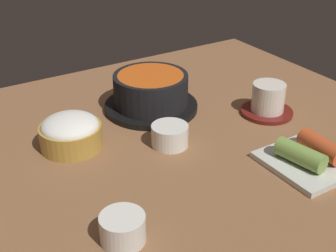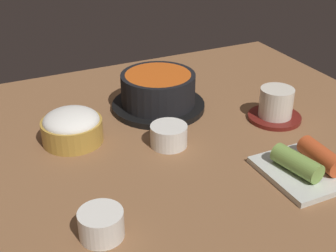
{
  "view_description": "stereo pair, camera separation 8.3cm",
  "coord_description": "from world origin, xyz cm",
  "px_view_note": "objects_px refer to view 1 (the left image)",
  "views": [
    {
      "loc": [
        -36.74,
        -64.13,
        44.96
      ],
      "look_at": [
        2.0,
        -2.0,
        5.0
      ],
      "focal_mm": 49.72,
      "sensor_mm": 36.0,
      "label": 1
    },
    {
      "loc": [
        -29.44,
        -68.13,
        44.96
      ],
      "look_at": [
        2.0,
        -2.0,
        5.0
      ],
      "focal_mm": 49.72,
      "sensor_mm": 36.0,
      "label": 2
    }
  ],
  "objects_px": {
    "stone_pot": "(151,93)",
    "side_bowl_near": "(123,228)",
    "kimchi_plate": "(310,156)",
    "tea_cup_with_saucer": "(268,101)",
    "rice_bowl": "(71,132)",
    "banchan_cup_center": "(170,135)"
  },
  "relations": [
    {
      "from": "tea_cup_with_saucer",
      "to": "side_bowl_near",
      "type": "bearing_deg",
      "value": -157.07
    },
    {
      "from": "banchan_cup_center",
      "to": "kimchi_plate",
      "type": "relative_size",
      "value": 0.48
    },
    {
      "from": "rice_bowl",
      "to": "tea_cup_with_saucer",
      "type": "distance_m",
      "value": 0.39
    },
    {
      "from": "rice_bowl",
      "to": "kimchi_plate",
      "type": "xyz_separation_m",
      "value": [
        0.32,
        -0.26,
        -0.01
      ]
    },
    {
      "from": "kimchi_plate",
      "to": "tea_cup_with_saucer",
      "type": "bearing_deg",
      "value": 69.14
    },
    {
      "from": "stone_pot",
      "to": "side_bowl_near",
      "type": "bearing_deg",
      "value": -125.56
    },
    {
      "from": "rice_bowl",
      "to": "tea_cup_with_saucer",
      "type": "height_order",
      "value": "tea_cup_with_saucer"
    },
    {
      "from": "stone_pot",
      "to": "side_bowl_near",
      "type": "xyz_separation_m",
      "value": [
        -0.23,
        -0.32,
        -0.02
      ]
    },
    {
      "from": "tea_cup_with_saucer",
      "to": "banchan_cup_center",
      "type": "bearing_deg",
      "value": -179.96
    },
    {
      "from": "stone_pot",
      "to": "kimchi_plate",
      "type": "xyz_separation_m",
      "value": [
        0.12,
        -0.32,
        -0.02
      ]
    },
    {
      "from": "tea_cup_with_saucer",
      "to": "banchan_cup_center",
      "type": "xyz_separation_m",
      "value": [
        -0.23,
        -0.0,
        -0.01
      ]
    },
    {
      "from": "banchan_cup_center",
      "to": "rice_bowl",
      "type": "bearing_deg",
      "value": 149.92
    },
    {
      "from": "kimchi_plate",
      "to": "side_bowl_near",
      "type": "relative_size",
      "value": 2.26
    },
    {
      "from": "stone_pot",
      "to": "banchan_cup_center",
      "type": "xyz_separation_m",
      "value": [
        -0.04,
        -0.14,
        -0.02
      ]
    },
    {
      "from": "rice_bowl",
      "to": "tea_cup_with_saucer",
      "type": "bearing_deg",
      "value": -12.84
    },
    {
      "from": "tea_cup_with_saucer",
      "to": "stone_pot",
      "type": "bearing_deg",
      "value": 142.82
    },
    {
      "from": "stone_pot",
      "to": "kimchi_plate",
      "type": "bearing_deg",
      "value": -69.33
    },
    {
      "from": "tea_cup_with_saucer",
      "to": "kimchi_plate",
      "type": "height_order",
      "value": "tea_cup_with_saucer"
    },
    {
      "from": "rice_bowl",
      "to": "banchan_cup_center",
      "type": "distance_m",
      "value": 0.17
    },
    {
      "from": "stone_pot",
      "to": "side_bowl_near",
      "type": "height_order",
      "value": "stone_pot"
    },
    {
      "from": "banchan_cup_center",
      "to": "kimchi_plate",
      "type": "bearing_deg",
      "value": -47.05
    },
    {
      "from": "tea_cup_with_saucer",
      "to": "kimchi_plate",
      "type": "xyz_separation_m",
      "value": [
        -0.07,
        -0.18,
        -0.01
      ]
    }
  ]
}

